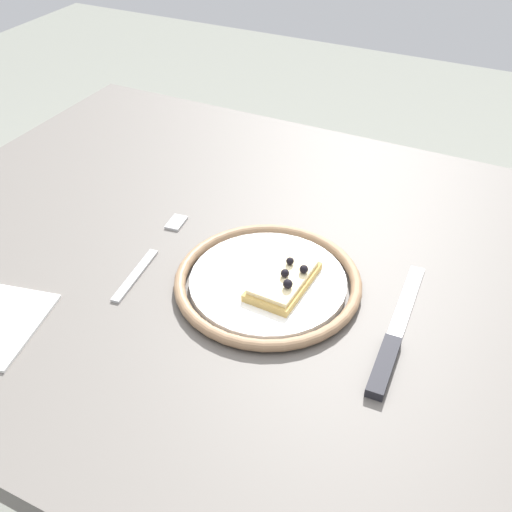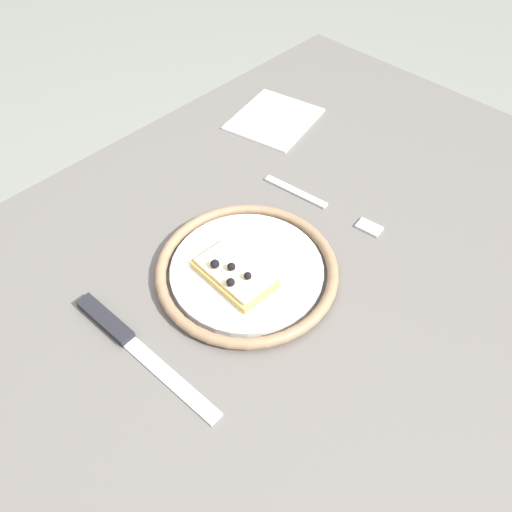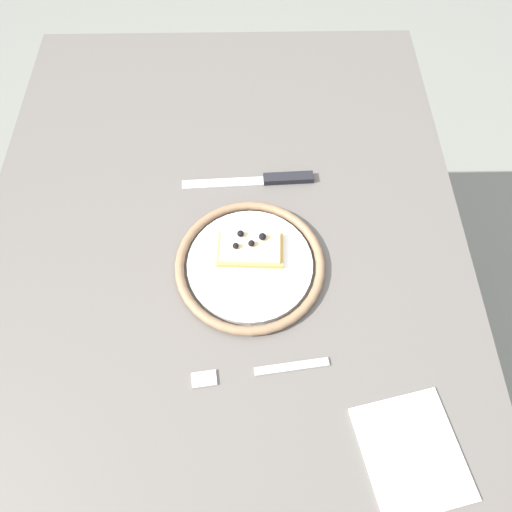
{
  "view_description": "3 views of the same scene",
  "coord_description": "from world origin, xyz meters",
  "px_view_note": "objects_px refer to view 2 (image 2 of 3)",
  "views": [
    {
      "loc": [
        0.24,
        -0.58,
        1.27
      ],
      "look_at": [
        -0.02,
        -0.04,
        0.79
      ],
      "focal_mm": 41.76,
      "sensor_mm": 36.0,
      "label": 1
    },
    {
      "loc": [
        0.3,
        0.26,
        1.29
      ],
      "look_at": [
        -0.01,
        -0.04,
        0.78
      ],
      "focal_mm": 35.93,
      "sensor_mm": 36.0,
      "label": 2
    },
    {
      "loc": [
        -0.35,
        -0.05,
        1.43
      ],
      "look_at": [
        0.01,
        -0.06,
        0.78
      ],
      "focal_mm": 32.55,
      "sensor_mm": 36.0,
      "label": 3
    }
  ],
  "objects_px": {
    "dining_table": "(271,327)",
    "plate": "(247,270)",
    "fork": "(322,205)",
    "knife": "(122,335)",
    "napkin": "(274,119)",
    "pizza_slice_near": "(234,273)"
  },
  "relations": [
    {
      "from": "dining_table",
      "to": "plate",
      "type": "distance_m",
      "value": 0.1
    },
    {
      "from": "dining_table",
      "to": "pizza_slice_near",
      "type": "xyz_separation_m",
      "value": [
        0.02,
        -0.05,
        0.1
      ]
    },
    {
      "from": "fork",
      "to": "knife",
      "type": "bearing_deg",
      "value": -4.45
    },
    {
      "from": "dining_table",
      "to": "plate",
      "type": "relative_size",
      "value": 4.9
    },
    {
      "from": "pizza_slice_near",
      "to": "plate",
      "type": "bearing_deg",
      "value": 178.05
    },
    {
      "from": "dining_table",
      "to": "napkin",
      "type": "distance_m",
      "value": 0.39
    },
    {
      "from": "dining_table",
      "to": "knife",
      "type": "xyz_separation_m",
      "value": [
        0.17,
        -0.08,
        0.09
      ]
    },
    {
      "from": "pizza_slice_near",
      "to": "knife",
      "type": "relative_size",
      "value": 0.45
    },
    {
      "from": "knife",
      "to": "napkin",
      "type": "xyz_separation_m",
      "value": [
        -0.46,
        -0.18,
        -0.0
      ]
    },
    {
      "from": "dining_table",
      "to": "plate",
      "type": "height_order",
      "value": "plate"
    },
    {
      "from": "plate",
      "to": "fork",
      "type": "relative_size",
      "value": 1.21
    },
    {
      "from": "dining_table",
      "to": "fork",
      "type": "bearing_deg",
      "value": -161.73
    },
    {
      "from": "pizza_slice_near",
      "to": "dining_table",
      "type": "bearing_deg",
      "value": 115.7
    },
    {
      "from": "plate",
      "to": "knife",
      "type": "height_order",
      "value": "plate"
    },
    {
      "from": "dining_table",
      "to": "napkin",
      "type": "relative_size",
      "value": 8.1
    },
    {
      "from": "pizza_slice_near",
      "to": "napkin",
      "type": "bearing_deg",
      "value": -145.31
    },
    {
      "from": "fork",
      "to": "napkin",
      "type": "bearing_deg",
      "value": -119.2
    },
    {
      "from": "knife",
      "to": "fork",
      "type": "height_order",
      "value": "knife"
    },
    {
      "from": "plate",
      "to": "pizza_slice_near",
      "type": "bearing_deg",
      "value": -1.95
    },
    {
      "from": "plate",
      "to": "fork",
      "type": "distance_m",
      "value": 0.17
    },
    {
      "from": "pizza_slice_near",
      "to": "fork",
      "type": "relative_size",
      "value": 0.54
    },
    {
      "from": "fork",
      "to": "plate",
      "type": "bearing_deg",
      "value": 3.81
    }
  ]
}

